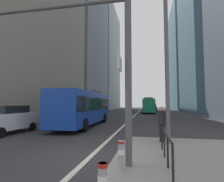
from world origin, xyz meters
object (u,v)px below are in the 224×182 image
at_px(city_bus_blue_oncoming, 84,106).
at_px(pedestrian_walking, 162,122).
at_px(sedan_white_oncoming, 8,119).
at_px(street_lamp_post, 166,40).
at_px(city_bus_red_receding, 148,105).
at_px(car_oncoming_mid, 96,110).
at_px(car_receding_near, 154,107).
at_px(traffic_signal_gantry, 59,44).
at_px(bollard_right, 121,154).
at_px(city_bus_red_distant, 147,104).
at_px(bollard_left, 103,182).

height_order(city_bus_blue_oncoming, pedestrian_walking, city_bus_blue_oncoming).
height_order(sedan_white_oncoming, street_lamp_post, street_lamp_post).
bearing_deg(sedan_white_oncoming, pedestrian_walking, -7.79).
bearing_deg(pedestrian_walking, street_lamp_post, -57.41).
relative_size(city_bus_red_receding, car_oncoming_mid, 2.41).
bearing_deg(car_receding_near, city_bus_blue_oncoming, -101.19).
distance_m(car_oncoming_mid, car_receding_near, 26.57).
distance_m(traffic_signal_gantry, bollard_right, 4.22).
xyz_separation_m(city_bus_blue_oncoming, city_bus_red_receding, (6.05, 24.90, 0.00)).
bearing_deg(bollard_right, pedestrian_walking, 70.56).
height_order(city_bus_red_distant, traffic_signal_gantry, traffic_signal_gantry).
distance_m(sedan_white_oncoming, street_lamp_post, 11.57).
xyz_separation_m(city_bus_red_distant, street_lamp_post, (1.05, -55.80, 3.45)).
relative_size(city_bus_blue_oncoming, traffic_signal_gantry, 1.53).
distance_m(traffic_signal_gantry, street_lamp_post, 5.40).
bearing_deg(sedan_white_oncoming, bollard_left, -40.83).
xyz_separation_m(city_bus_red_receding, car_receding_near, (1.70, 14.34, -0.85)).
height_order(traffic_signal_gantry, pedestrian_walking, traffic_signal_gantry).
bearing_deg(pedestrian_walking, city_bus_red_distant, 90.81).
xyz_separation_m(city_bus_blue_oncoming, sedan_white_oncoming, (-3.74, -5.23, -0.85)).
bearing_deg(bollard_left, car_oncoming_mid, 106.36).
distance_m(car_oncoming_mid, pedestrian_walking, 23.73).
bearing_deg(city_bus_blue_oncoming, city_bus_red_distant, 83.22).
xyz_separation_m(sedan_white_oncoming, bollard_right, (8.83, -5.65, -0.38)).
relative_size(traffic_signal_gantry, street_lamp_post, 0.89).
bearing_deg(sedan_white_oncoming, street_lamp_post, -9.80).
bearing_deg(bollard_left, bollard_right, 87.63).
distance_m(city_bus_blue_oncoming, sedan_white_oncoming, 6.48).
distance_m(city_bus_blue_oncoming, city_bus_red_receding, 25.62).
distance_m(car_receding_near, street_lamp_post, 46.50).
bearing_deg(car_receding_near, sedan_white_oncoming, -104.51).
bearing_deg(sedan_white_oncoming, city_bus_red_receding, 71.98).
height_order(city_bus_red_distant, car_oncoming_mid, city_bus_red_distant).
xyz_separation_m(city_bus_red_distant, bollard_right, (-0.71, -59.62, -1.22)).
relative_size(sedan_white_oncoming, pedestrian_walking, 2.45).
xyz_separation_m(sedan_white_oncoming, city_bus_red_distant, (9.54, 53.97, 0.85)).
bearing_deg(street_lamp_post, bollard_left, -107.81).
distance_m(bollard_left, pedestrian_walking, 6.37).
bearing_deg(bollard_right, traffic_signal_gantry, 170.41).
height_order(car_oncoming_mid, pedestrian_walking, car_oncoming_mid).
bearing_deg(bollard_right, bollard_left, -92.37).
relative_size(sedan_white_oncoming, bollard_left, 5.48).
xyz_separation_m(city_bus_red_distant, bollard_left, (-0.79, -61.53, -1.24)).
xyz_separation_m(bollard_left, bollard_right, (0.08, 1.91, 0.02)).
distance_m(car_oncoming_mid, bollard_left, 28.97).
relative_size(car_oncoming_mid, bollard_left, 5.79).
relative_size(car_receding_near, bollard_left, 5.23).
bearing_deg(city_bus_red_receding, bollard_left, -91.60).
height_order(sedan_white_oncoming, car_receding_near, same).
bearing_deg(car_oncoming_mid, traffic_signal_gantry, -76.77).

